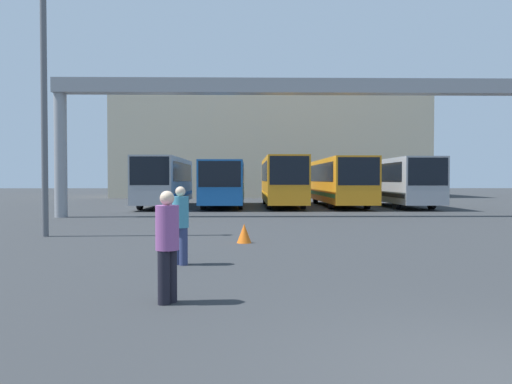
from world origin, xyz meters
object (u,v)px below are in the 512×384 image
Objects in this scene: bus_slot_1 at (224,181)px; bus_slot_4 at (400,180)px; bus_slot_3 at (339,179)px; bus_slot_0 at (165,179)px; traffic_cone at (244,233)px; pedestrian_near_left at (181,223)px; bus_slot_2 at (282,179)px; pedestrian_far_center at (167,244)px; lamp_post at (44,84)px.

bus_slot_1 is 11.78m from bus_slot_4.
bus_slot_1 is 0.90× the size of bus_slot_3.
traffic_cone is (5.39, -18.99, -1.58)m from bus_slot_0.
bus_slot_3 reaches higher than pedestrian_near_left.
bus_slot_3 is at bearing 4.92° from bus_slot_2.
pedestrian_near_left is 3.04× the size of traffic_cone.
pedestrian_far_center is at bearing -113.77° from bus_slot_4.
bus_slot_3 is 22.34m from lamp_post.
bus_slot_4 is 1.16× the size of lamp_post.
lamp_post reaches higher than pedestrian_near_left.
bus_slot_4 is 6.25× the size of pedestrian_near_left.
bus_slot_2 is at bearing 3.57° from bus_slot_0.
bus_slot_2 reaches higher than pedestrian_near_left.
bus_slot_2 is at bearing 24.89° from pedestrian_far_center.
lamp_post is at bearing 164.70° from traffic_cone.
bus_slot_1 is 26.18m from pedestrian_far_center.
pedestrian_far_center is 0.18× the size of lamp_post.
bus_slot_4 is 28.30m from pedestrian_far_center.
traffic_cone is at bearing 23.66° from pedestrian_far_center.
pedestrian_far_center is at bearing -89.17° from bus_slot_1.
bus_slot_0 is 3.93m from bus_slot_1.
bus_slot_2 is at bearing 175.75° from bus_slot_4.
pedestrian_near_left is at bearing -79.86° from bus_slot_0.
lamp_post is (-5.06, 5.41, 3.99)m from pedestrian_near_left.
bus_slot_0 reaches higher than bus_slot_4.
pedestrian_near_left is 0.19× the size of lamp_post.
bus_slot_2 is 7.01× the size of pedestrian_far_center.
traffic_cone is at bearing -97.19° from bus_slot_2.
pedestrian_far_center is at bearing -97.64° from bus_slot_2.
bus_slot_2 reaches higher than bus_slot_4.
bus_slot_2 is at bearing 82.81° from traffic_cone.
lamp_post reaches higher than bus_slot_1.
bus_slot_4 is at bearing -13.21° from bus_slot_3.
bus_slot_0 is 0.92× the size of bus_slot_2.
pedestrian_far_center is 3.34m from pedestrian_near_left.
bus_slot_1 is 6.64× the size of pedestrian_far_center.
pedestrian_near_left is 8.42m from lamp_post.
bus_slot_2 is at bearing 4.48° from bus_slot_1.
bus_slot_2 is 21.11× the size of traffic_cone.
lamp_post reaches higher than traffic_cone.
bus_slot_1 is at bearing -175.52° from bus_slot_2.
pedestrian_far_center is at bearing -58.70° from lamp_post.
lamp_post reaches higher than bus_slot_2.
bus_slot_3 is 1.37× the size of lamp_post.
bus_slot_3 is at bearing 16.94° from pedestrian_far_center.
pedestrian_near_left is at bearing -46.92° from lamp_post.
bus_slot_1 is at bearing 33.35° from pedestrian_far_center.
bus_slot_0 is 19.81m from traffic_cone.
bus_slot_4 reaches higher than bus_slot_1.
bus_slot_1 is at bearing 178.66° from bus_slot_4.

